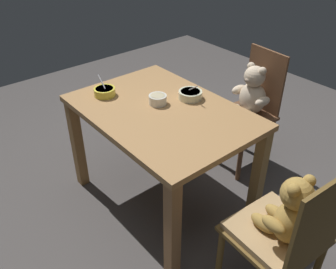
# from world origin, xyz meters

# --- Properties ---
(ground_plane) EXTENTS (5.20, 5.20, 0.04)m
(ground_plane) POSITION_xyz_m (0.00, 0.00, -0.02)
(ground_plane) COLOR #4A4644
(dining_table) EXTENTS (1.14, 0.81, 0.74)m
(dining_table) POSITION_xyz_m (0.00, 0.00, 0.62)
(dining_table) COLOR #A37647
(dining_table) RESTS_ON ground_plane
(teddy_chair_near_right) EXTENTS (0.44, 0.44, 0.92)m
(teddy_chair_near_right) POSITION_xyz_m (0.96, -0.03, 0.55)
(teddy_chair_near_right) COLOR brown
(teddy_chair_near_right) RESTS_ON ground_plane
(teddy_chair_far_center) EXTENTS (0.40, 0.41, 0.92)m
(teddy_chair_far_center) POSITION_xyz_m (0.07, 0.80, 0.56)
(teddy_chair_far_center) COLOR brown
(teddy_chair_far_center) RESTS_ON ground_plane
(porridge_bowl_white_center) EXTENTS (0.11, 0.11, 0.06)m
(porridge_bowl_white_center) POSITION_xyz_m (-0.07, 0.03, 0.77)
(porridge_bowl_white_center) COLOR white
(porridge_bowl_white_center) RESTS_ON dining_table
(porridge_bowl_yellow_near_left) EXTENTS (0.15, 0.14, 0.12)m
(porridge_bowl_yellow_near_left) POSITION_xyz_m (-0.38, -0.17, 0.77)
(porridge_bowl_yellow_near_left) COLOR yellow
(porridge_bowl_yellow_near_left) RESTS_ON dining_table
(porridge_bowl_cream_far_center) EXTENTS (0.16, 0.15, 0.13)m
(porridge_bowl_cream_far_center) POSITION_xyz_m (0.01, 0.23, 0.77)
(porridge_bowl_cream_far_center) COLOR beige
(porridge_bowl_cream_far_center) RESTS_ON dining_table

